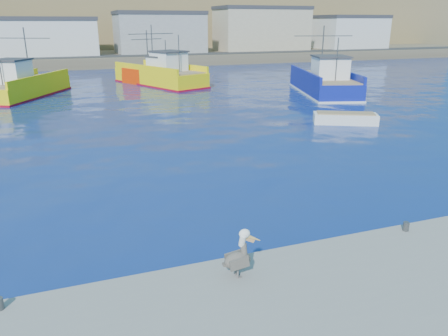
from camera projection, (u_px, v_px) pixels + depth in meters
name	position (u px, v px, depth m)	size (l,w,h in m)	color
ground	(276.00, 216.00, 16.48)	(260.00, 260.00, 0.00)	#071854
dock_bollards	(343.00, 238.00, 13.44)	(36.20, 0.20, 0.30)	#4C4C4C
far_shore	(85.00, 13.00, 110.85)	(200.00, 81.00, 24.00)	brown
trawler_yellow_a	(23.00, 86.00, 42.14)	(8.64, 11.83, 6.52)	yellow
trawler_yellow_b	(161.00, 75.00, 50.28)	(9.13, 13.51, 6.71)	yellow
trawler_blue	(324.00, 82.00, 44.23)	(7.66, 13.17, 6.66)	navy
boat_orange	(155.00, 76.00, 50.25)	(6.42, 8.61, 6.06)	#E83003
skiff_mid	(345.00, 119.00, 31.36)	(4.67, 3.39, 0.97)	silver
pelican	(239.00, 257.00, 11.57)	(1.10, 0.46, 1.36)	#595451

